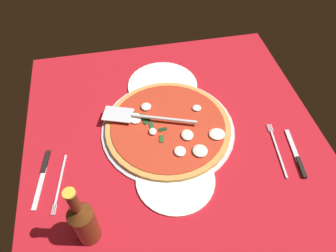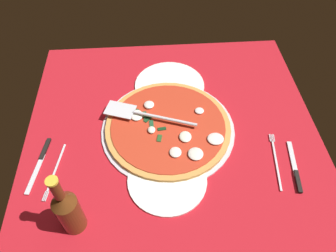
{
  "view_description": "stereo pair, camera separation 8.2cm",
  "coord_description": "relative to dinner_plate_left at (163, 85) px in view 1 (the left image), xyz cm",
  "views": [
    {
      "loc": [
        62.73,
        -14.33,
        82.22
      ],
      "look_at": [
        -2.13,
        -1.46,
        1.98
      ],
      "focal_mm": 33.94,
      "sensor_mm": 36.0,
      "label": 1
    },
    {
      "loc": [
        63.83,
        -6.17,
        82.22
      ],
      "look_at": [
        -2.13,
        -1.46,
        1.98
      ],
      "focal_mm": 33.94,
      "sensor_mm": 36.0,
      "label": 2
    }
  ],
  "objects": [
    {
      "name": "ground_plane",
      "position": [
        22.89,
        -0.6,
        -1.0
      ],
      "size": [
        95.68,
        95.68,
        0.8
      ],
      "primitive_type": "cube",
      "color": "#B31721"
    },
    {
      "name": "checker_pattern",
      "position": [
        22.89,
        -0.6,
        -0.55
      ],
      "size": [
        95.68,
        95.68,
        0.1
      ],
      "color": "white",
      "rests_on": "ground_plane"
    },
    {
      "name": "pizza_pan",
      "position": [
        20.76,
        -2.05,
        -0.06
      ],
      "size": [
        43.87,
        43.87,
        0.88
      ],
      "primitive_type": "cylinder",
      "color": "silver",
      "rests_on": "ground_plane"
    },
    {
      "name": "dinner_plate_left",
      "position": [
        0.0,
        0.0,
        0.0
      ],
      "size": [
        25.8,
        25.8,
        1.0
      ],
      "primitive_type": "cylinder",
      "color": "white",
      "rests_on": "ground_plane"
    },
    {
      "name": "dinner_plate_right",
      "position": [
        39.96,
        -3.64,
        0.0
      ],
      "size": [
        23.26,
        23.26,
        1.0
      ],
      "primitive_type": "cylinder",
      "color": "white",
      "rests_on": "ground_plane"
    },
    {
      "name": "pizza",
      "position": [
        20.94,
        -1.92,
        1.2
      ],
      "size": [
        41.1,
        41.1,
        2.74
      ],
      "color": "gold",
      "rests_on": "pizza_pan"
    },
    {
      "name": "pizza_server",
      "position": [
        16.93,
        -9.75,
        3.46
      ],
      "size": [
        13.77,
        30.54,
        1.0
      ],
      "rotation": [
        0.0,
        0.0,
        4.37
      ],
      "color": "silver",
      "rests_on": "pizza"
    },
    {
      "name": "place_setting_near",
      "position": [
        32.62,
        -39.42,
        -0.15
      ],
      "size": [
        22.74,
        15.6,
        1.4
      ],
      "rotation": [
        0.0,
        0.0,
        -0.17
      ],
      "color": "white",
      "rests_on": "ground_plane"
    },
    {
      "name": "place_setting_far",
      "position": [
        37.86,
        32.43,
        -0.15
      ],
      "size": [
        22.6,
        14.19,
        1.4
      ],
      "rotation": [
        0.0,
        0.0,
        3.0
      ],
      "color": "white",
      "rests_on": "ground_plane"
    },
    {
      "name": "beer_bottle",
      "position": [
        51.42,
        -28.95,
        8.32
      ],
      "size": [
        6.25,
        6.25,
        23.24
      ],
      "color": "#5A2D12",
      "rests_on": "ground_plane"
    }
  ]
}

